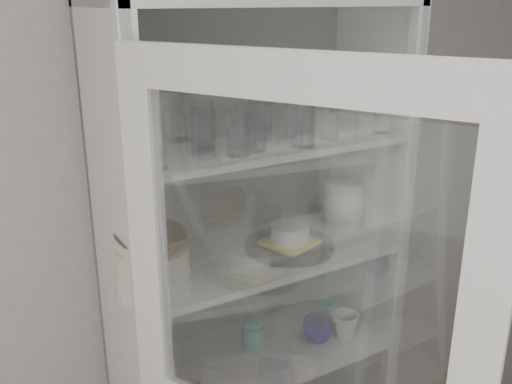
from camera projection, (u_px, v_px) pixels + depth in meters
wall_back at (176, 230)px, 2.05m from camera, size 3.60×0.02×2.60m
pantry_cabinet at (247, 323)px, 2.13m from camera, size 1.00×0.45×2.10m
tumbler_0 at (153, 143)px, 1.50m from camera, size 0.08×0.08×0.14m
tumbler_1 at (239, 132)px, 1.63m from camera, size 0.08×0.08×0.14m
tumbler_2 at (255, 128)px, 1.68m from camera, size 0.07×0.07×0.14m
tumbler_3 at (304, 124)px, 1.73m from camera, size 0.09×0.09×0.14m
tumbler_4 at (301, 123)px, 1.74m from camera, size 0.09×0.09×0.14m
tumbler_5 at (330, 120)px, 1.83m from camera, size 0.08×0.08×0.12m
tumbler_6 at (383, 114)px, 1.91m from camera, size 0.08×0.08×0.13m
tumbler_7 at (155, 132)px, 1.63m from camera, size 0.08×0.08×0.14m
tumbler_8 at (206, 128)px, 1.71m from camera, size 0.08×0.08×0.13m
tumbler_9 at (202, 125)px, 1.70m from camera, size 0.09×0.09×0.15m
tumbler_10 at (278, 116)px, 1.87m from camera, size 0.08×0.08×0.13m
tumbler_11 at (260, 117)px, 1.81m from camera, size 0.09×0.09×0.15m
goblet_0 at (172, 112)px, 1.79m from camera, size 0.08×0.08×0.19m
goblet_1 at (186, 114)px, 1.81m from camera, size 0.07×0.07×0.16m
goblet_2 at (266, 106)px, 1.92m from camera, size 0.08×0.08×0.17m
goblet_3 at (295, 103)px, 1.97m from camera, size 0.08×0.08×0.17m
plate_stack_front at (154, 280)px, 1.70m from camera, size 0.23×0.23×0.07m
plate_stack_back at (144, 248)px, 1.87m from camera, size 0.24×0.24×0.11m
cream_bowl at (152, 259)px, 1.68m from camera, size 0.25×0.25×0.07m
terracotta_bowl at (151, 240)px, 1.66m from camera, size 0.22×0.22×0.05m
glass_platter at (289, 246)px, 2.00m from camera, size 0.32×0.32×0.02m
yellow_trivet at (290, 242)px, 1.99m from camera, size 0.21×0.21×0.01m
white_ramekin at (290, 233)px, 1.98m from camera, size 0.14×0.14×0.06m
grey_bowl_stack at (344, 203)px, 2.17m from camera, size 0.14×0.14×0.18m
mug_blue at (317, 330)px, 2.15m from camera, size 0.13×0.13×0.09m
mug_teal at (325, 311)px, 2.28m from camera, size 0.11×0.11×0.09m
mug_white at (345, 325)px, 2.17m from camera, size 0.11×0.11×0.10m
teal_jar at (253, 335)px, 2.11m from camera, size 0.08×0.08×0.10m
white_canister at (151, 372)px, 1.89m from camera, size 0.11×0.11×0.12m
tumbler_12 at (245, 125)px, 1.72m from camera, size 0.07×0.07×0.14m
tumbler_13 at (203, 134)px, 1.61m from camera, size 0.07×0.07×0.14m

